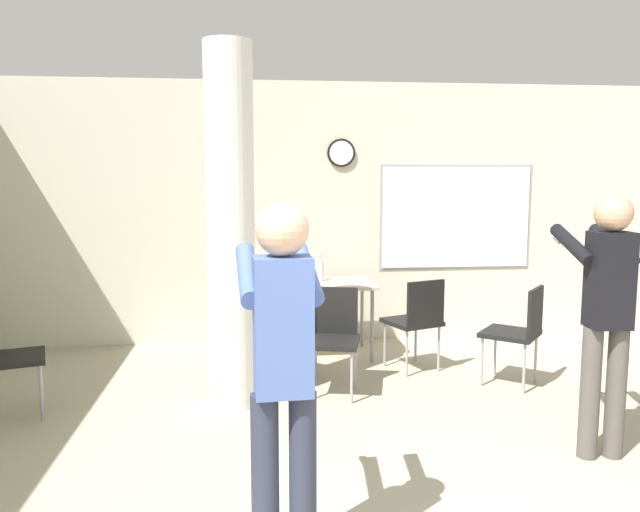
{
  "coord_description": "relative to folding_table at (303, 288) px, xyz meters",
  "views": [
    {
      "loc": [
        -0.66,
        -1.7,
        1.8
      ],
      "look_at": [
        -0.16,
        2.93,
        1.2
      ],
      "focal_mm": 35.0,
      "sensor_mm": 36.0,
      "label": 1
    }
  ],
  "objects": [
    {
      "name": "support_pillar",
      "position": [
        -0.66,
        -1.29,
        0.71
      ],
      "size": [
        0.37,
        0.37,
        2.8
      ],
      "color": "white",
      "rests_on": "ground_plane"
    },
    {
      "name": "person_playing_side",
      "position": [
        1.72,
        -2.46,
        0.31
      ],
      "size": [
        0.39,
        0.67,
        1.69
      ],
      "color": "#514C47",
      "rests_on": "ground_plane"
    },
    {
      "name": "chair_table_left",
      "position": [
        -0.41,
        -0.63,
        -0.18
      ],
      "size": [
        0.62,
        0.62,
        0.87
      ],
      "color": "black",
      "rests_on": "ground_plane"
    },
    {
      "name": "wall_back",
      "position": [
        0.2,
        0.65,
        0.71
      ],
      "size": [
        8.0,
        0.15,
        2.8
      ],
      "color": "beige",
      "rests_on": "ground_plane"
    },
    {
      "name": "waste_bin",
      "position": [
        -0.08,
        -0.63,
        -0.51
      ],
      "size": [
        0.31,
        0.31,
        0.35
      ],
      "color": "#B2B2B7",
      "rests_on": "ground_plane"
    },
    {
      "name": "chair_mid_room",
      "position": [
        1.77,
        -1.1,
        -0.18
      ],
      "size": [
        0.62,
        0.62,
        0.87
      ],
      "color": "black",
      "rests_on": "ground_plane"
    },
    {
      "name": "chair_by_left_wall",
      "position": [
        -2.35,
        -1.4,
        -0.18
      ],
      "size": [
        0.55,
        0.55,
        0.87
      ],
      "color": "black",
      "rests_on": "ground_plane"
    },
    {
      "name": "person_playing_front",
      "position": [
        -0.37,
        -3.45,
        0.31
      ],
      "size": [
        0.39,
        0.66,
        1.69
      ],
      "color": "#2D3347",
      "rests_on": "ground_plane"
    },
    {
      "name": "chair_table_front",
      "position": [
        0.16,
        -1.09,
        -0.18
      ],
      "size": [
        0.53,
        0.53,
        0.87
      ],
      "color": "black",
      "rests_on": "ground_plane"
    },
    {
      "name": "folding_table",
      "position": [
        0.0,
        0.0,
        0.0
      ],
      "size": [
        1.41,
        0.68,
        0.75
      ],
      "color": "beige",
      "rests_on": "ground_plane"
    },
    {
      "name": "bottle_on_table",
      "position": [
        0.18,
        0.09,
        0.17
      ],
      "size": [
        0.06,
        0.06,
        0.29
      ],
      "color": "silver",
      "rests_on": "folding_table"
    },
    {
      "name": "chair_table_right",
      "position": [
        1.0,
        -0.6,
        -0.18
      ],
      "size": [
        0.57,
        0.57,
        0.87
      ],
      "color": "black",
      "rests_on": "ground_plane"
    }
  ]
}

